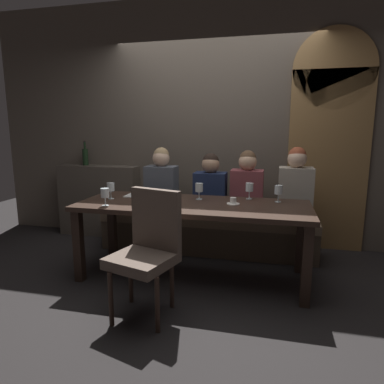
% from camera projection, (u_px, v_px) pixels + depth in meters
% --- Properties ---
extents(ground, '(9.00, 9.00, 0.00)m').
position_uv_depth(ground, '(193.00, 276.00, 3.39)').
color(ground, black).
extents(back_wall_tiled, '(6.00, 0.12, 3.00)m').
position_uv_depth(back_wall_tiled, '(215.00, 124.00, 4.27)').
color(back_wall_tiled, brown).
rests_on(back_wall_tiled, ground).
extents(arched_door, '(0.90, 0.05, 2.55)m').
position_uv_depth(arched_door, '(329.00, 135.00, 3.93)').
color(arched_door, olive).
rests_on(arched_door, ground).
extents(back_counter, '(1.10, 0.28, 0.95)m').
position_uv_depth(back_counter, '(100.00, 200.00, 4.64)').
color(back_counter, '#494138').
rests_on(back_counter, ground).
extents(dining_table, '(2.20, 0.84, 0.74)m').
position_uv_depth(dining_table, '(193.00, 212.00, 3.27)').
color(dining_table, black).
rests_on(dining_table, ground).
extents(banquette_bench, '(2.50, 0.44, 0.45)m').
position_uv_depth(banquette_bench, '(206.00, 233.00, 4.01)').
color(banquette_bench, '#4A3C2E').
rests_on(banquette_bench, ground).
extents(chair_near_side, '(0.55, 0.55, 0.98)m').
position_uv_depth(chair_near_side, '(148.00, 245.00, 2.63)').
color(chair_near_side, '#302119').
rests_on(chair_near_side, ground).
extents(diner_redhead, '(0.36, 0.24, 0.78)m').
position_uv_depth(diner_redhead, '(161.00, 182.00, 4.02)').
color(diner_redhead, '#4C515B').
rests_on(diner_redhead, banquette_bench).
extents(diner_bearded, '(0.36, 0.24, 0.72)m').
position_uv_depth(diner_bearded, '(210.00, 187.00, 3.88)').
color(diner_bearded, '#192342').
rests_on(diner_bearded, banquette_bench).
extents(diner_far_end, '(0.36, 0.24, 0.76)m').
position_uv_depth(diner_far_end, '(247.00, 186.00, 3.83)').
color(diner_far_end, brown).
rests_on(diner_far_end, banquette_bench).
extents(diner_near_end, '(0.36, 0.24, 0.80)m').
position_uv_depth(diner_near_end, '(296.00, 186.00, 3.67)').
color(diner_near_end, '#9E9384').
rests_on(diner_near_end, banquette_bench).
extents(wine_bottle_dark_red, '(0.08, 0.08, 0.33)m').
position_uv_depth(wine_bottle_dark_red, '(85.00, 156.00, 4.59)').
color(wine_bottle_dark_red, black).
rests_on(wine_bottle_dark_red, back_counter).
extents(wine_glass_far_right, '(0.08, 0.08, 0.16)m').
position_uv_depth(wine_glass_far_right, '(173.00, 197.00, 2.97)').
color(wine_glass_far_right, silver).
rests_on(wine_glass_far_right, dining_table).
extents(wine_glass_far_left, '(0.08, 0.08, 0.16)m').
position_uv_depth(wine_glass_far_left, '(249.00, 188.00, 3.43)').
color(wine_glass_far_left, silver).
rests_on(wine_glass_far_left, dining_table).
extents(wine_glass_end_left, '(0.08, 0.08, 0.16)m').
position_uv_depth(wine_glass_end_left, '(111.00, 187.00, 3.44)').
color(wine_glass_end_left, silver).
rests_on(wine_glass_end_left, dining_table).
extents(wine_glass_end_right, '(0.08, 0.08, 0.16)m').
position_uv_depth(wine_glass_end_right, '(199.00, 188.00, 3.41)').
color(wine_glass_end_right, silver).
rests_on(wine_glass_end_right, dining_table).
extents(wine_glass_near_left, '(0.08, 0.08, 0.16)m').
position_uv_depth(wine_glass_near_left, '(105.00, 194.00, 3.12)').
color(wine_glass_near_left, silver).
rests_on(wine_glass_near_left, dining_table).
extents(wine_glass_center_back, '(0.08, 0.08, 0.16)m').
position_uv_depth(wine_glass_center_back, '(279.00, 190.00, 3.29)').
color(wine_glass_center_back, silver).
rests_on(wine_glass_center_back, dining_table).
extents(espresso_cup, '(0.12, 0.12, 0.06)m').
position_uv_depth(espresso_cup, '(233.00, 201.00, 3.21)').
color(espresso_cup, white).
rests_on(espresso_cup, dining_table).
extents(dessert_plate, '(0.19, 0.19, 0.05)m').
position_uv_depth(dessert_plate, '(135.00, 195.00, 3.59)').
color(dessert_plate, white).
rests_on(dessert_plate, dining_table).
extents(fork_on_table, '(0.03, 0.17, 0.01)m').
position_uv_depth(fork_on_table, '(147.00, 197.00, 3.54)').
color(fork_on_table, silver).
rests_on(fork_on_table, dining_table).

